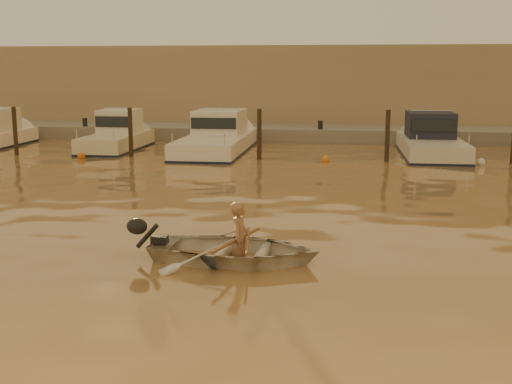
# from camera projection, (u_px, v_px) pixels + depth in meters

# --- Properties ---
(ground_plane) EXTENTS (160.00, 160.00, 0.00)m
(ground_plane) POSITION_uv_depth(u_px,v_px,m) (177.00, 259.00, 12.16)
(ground_plane) COLOR olive
(ground_plane) RESTS_ON ground
(dinghy) EXTENTS (3.36, 2.53, 0.66)m
(dinghy) POSITION_uv_depth(u_px,v_px,m) (235.00, 250.00, 11.97)
(dinghy) COLOR silver
(dinghy) RESTS_ON ground_plane
(person) EXTENTS (0.38, 0.55, 1.44)m
(person) POSITION_uv_depth(u_px,v_px,m) (240.00, 240.00, 11.91)
(person) COLOR #A07150
(person) RESTS_ON dinghy
(outboard_motor) EXTENTS (0.93, 0.47, 0.70)m
(outboard_motor) POSITION_uv_depth(u_px,v_px,m) (159.00, 242.00, 12.27)
(outboard_motor) COLOR black
(outboard_motor) RESTS_ON dinghy
(oar_port) EXTENTS (0.33, 2.09, 0.13)m
(oar_port) POSITION_uv_depth(u_px,v_px,m) (248.00, 240.00, 11.88)
(oar_port) COLOR brown
(oar_port) RESTS_ON dinghy
(oar_starboard) EXTENTS (0.59, 2.05, 0.13)m
(oar_starboard) POSITION_uv_depth(u_px,v_px,m) (237.00, 240.00, 11.92)
(oar_starboard) COLOR brown
(oar_starboard) RESTS_ON dinghy
(moored_boat_1) EXTENTS (1.97, 5.96, 1.75)m
(moored_boat_1) POSITION_uv_depth(u_px,v_px,m) (116.00, 136.00, 28.52)
(moored_boat_1) COLOR beige
(moored_boat_1) RESTS_ON ground_plane
(moored_boat_2) EXTENTS (2.55, 8.44, 1.75)m
(moored_boat_2) POSITION_uv_depth(u_px,v_px,m) (217.00, 137.00, 27.92)
(moored_boat_2) COLOR white
(moored_boat_2) RESTS_ON ground_plane
(moored_boat_4) EXTENTS (2.35, 7.21, 1.75)m
(moored_boat_4) POSITION_uv_depth(u_px,v_px,m) (431.00, 140.00, 26.73)
(moored_boat_4) COLOR silver
(moored_boat_4) RESTS_ON ground_plane
(piling_0) EXTENTS (0.18, 0.18, 2.20)m
(piling_0) POSITION_uv_depth(u_px,v_px,m) (15.00, 133.00, 26.79)
(piling_0) COLOR #2D2319
(piling_0) RESTS_ON ground_plane
(piling_1) EXTENTS (0.18, 0.18, 2.20)m
(piling_1) POSITION_uv_depth(u_px,v_px,m) (131.00, 135.00, 26.14)
(piling_1) COLOR #2D2319
(piling_1) RESTS_ON ground_plane
(piling_2) EXTENTS (0.18, 0.18, 2.20)m
(piling_2) POSITION_uv_depth(u_px,v_px,m) (259.00, 137.00, 25.45)
(piling_2) COLOR #2D2319
(piling_2) RESTS_ON ground_plane
(piling_3) EXTENTS (0.18, 0.18, 2.20)m
(piling_3) POSITION_uv_depth(u_px,v_px,m) (387.00, 138.00, 24.79)
(piling_3) COLOR #2D2319
(piling_3) RESTS_ON ground_plane
(fender_b) EXTENTS (0.30, 0.30, 0.30)m
(fender_b) POSITION_uv_depth(u_px,v_px,m) (81.00, 156.00, 25.75)
(fender_b) COLOR #D25F18
(fender_b) RESTS_ON ground_plane
(fender_c) EXTENTS (0.30, 0.30, 0.30)m
(fender_c) POSITION_uv_depth(u_px,v_px,m) (194.00, 159.00, 24.96)
(fender_c) COLOR white
(fender_c) RESTS_ON ground_plane
(fender_d) EXTENTS (0.30, 0.30, 0.30)m
(fender_d) POSITION_uv_depth(u_px,v_px,m) (326.00, 159.00, 24.81)
(fender_d) COLOR orange
(fender_d) RESTS_ON ground_plane
(fender_e) EXTENTS (0.30, 0.30, 0.30)m
(fender_e) POSITION_uv_depth(u_px,v_px,m) (481.00, 162.00, 24.04)
(fender_e) COLOR white
(fender_e) RESTS_ON ground_plane
(quay) EXTENTS (52.00, 4.00, 1.00)m
(quay) POSITION_uv_depth(u_px,v_px,m) (282.00, 136.00, 33.06)
(quay) COLOR gray
(quay) RESTS_ON ground_plane
(waterfront_building) EXTENTS (46.00, 7.00, 4.80)m
(waterfront_building) POSITION_uv_depth(u_px,v_px,m) (291.00, 89.00, 37.99)
(waterfront_building) COLOR #9E8466
(waterfront_building) RESTS_ON quay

